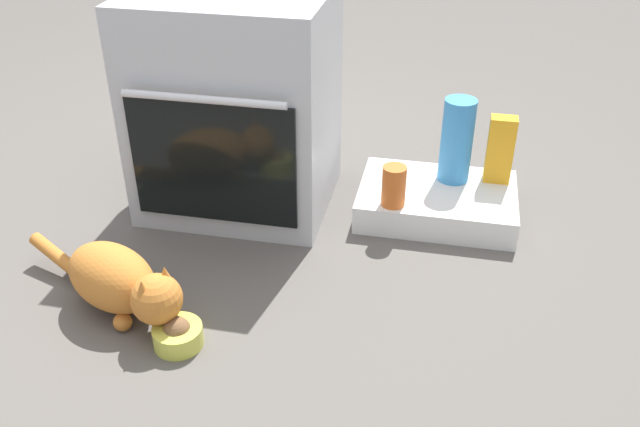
% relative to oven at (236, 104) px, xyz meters
% --- Properties ---
extents(ground, '(8.00, 8.00, 0.00)m').
position_rel_oven_xyz_m(ground, '(0.03, -0.39, -0.37)').
color(ground, '#56514C').
extents(oven, '(0.64, 0.56, 0.75)m').
position_rel_oven_xyz_m(oven, '(0.00, 0.00, 0.00)').
color(oven, '#B7BABF').
rests_on(oven, ground).
extents(pantry_cabinet, '(0.54, 0.38, 0.10)m').
position_rel_oven_xyz_m(pantry_cabinet, '(0.70, 0.04, -0.32)').
color(pantry_cabinet, white).
rests_on(pantry_cabinet, ground).
extents(food_bowl, '(0.13, 0.13, 0.09)m').
position_rel_oven_xyz_m(food_bowl, '(0.06, -0.78, -0.34)').
color(food_bowl, '#D1D14C').
rests_on(food_bowl, ground).
extents(cat, '(0.60, 0.34, 0.21)m').
position_rel_oven_xyz_m(cat, '(-0.14, -0.68, -0.26)').
color(cat, '#C6752D').
rests_on(cat, ground).
extents(juice_carton, '(0.09, 0.06, 0.24)m').
position_rel_oven_xyz_m(juice_carton, '(0.90, 0.15, -0.15)').
color(juice_carton, orange).
rests_on(juice_carton, pantry_cabinet).
extents(sauce_jar, '(0.08, 0.08, 0.14)m').
position_rel_oven_xyz_m(sauce_jar, '(0.56, -0.09, -0.20)').
color(sauce_jar, '#D16023').
rests_on(sauce_jar, pantry_cabinet).
extents(water_bottle, '(0.11, 0.11, 0.30)m').
position_rel_oven_xyz_m(water_bottle, '(0.75, 0.13, -0.12)').
color(water_bottle, '#388CD1').
rests_on(water_bottle, pantry_cabinet).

